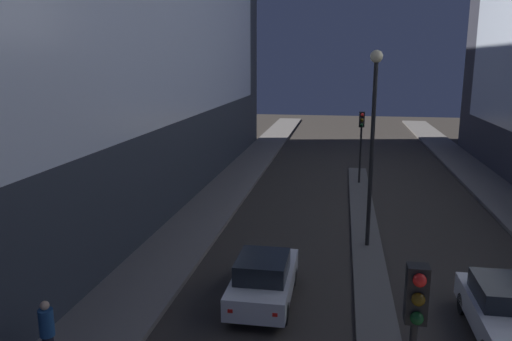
{
  "coord_description": "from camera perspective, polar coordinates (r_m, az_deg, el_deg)",
  "views": [
    {
      "loc": [
        -1.2,
        -2.65,
        7.32
      ],
      "look_at": [
        -5.49,
        22.4,
        1.71
      ],
      "focal_mm": 35.0,
      "sensor_mm": 36.0,
      "label": 1
    }
  ],
  "objects": [
    {
      "name": "traffic_light_near",
      "position": [
        8.29,
        17.58,
        -17.56
      ],
      "size": [
        0.32,
        0.42,
        4.25
      ],
      "color": "black",
      "rests_on": "median_strip"
    },
    {
      "name": "street_lamp",
      "position": [
        19.45,
        13.26,
        5.56
      ],
      "size": [
        0.47,
        0.47,
        7.58
      ],
      "color": "black",
      "rests_on": "median_strip"
    },
    {
      "name": "traffic_light_mid",
      "position": [
        30.15,
        11.95,
        4.45
      ],
      "size": [
        0.32,
        0.42,
        4.25
      ],
      "color": "black",
      "rests_on": "median_strip"
    },
    {
      "name": "car_left_lane",
      "position": [
        15.64,
        0.88,
        -12.25
      ],
      "size": [
        1.75,
        4.1,
        1.58
      ],
      "color": "silver",
      "rests_on": "ground"
    },
    {
      "name": "median_strip",
      "position": [
        20.23,
        12.61,
        -8.89
      ],
      "size": [
        1.18,
        30.39,
        0.12
      ],
      "color": "#56544F",
      "rests_on": "ground"
    },
    {
      "name": "car_right_lane",
      "position": [
        15.33,
        26.86,
        -14.28
      ],
      "size": [
        1.87,
        4.16,
        1.52
      ],
      "color": "silver",
      "rests_on": "ground"
    },
    {
      "name": "pedestrian_on_left_sidewalk",
      "position": [
        13.38,
        -22.75,
        -16.59
      ],
      "size": [
        0.35,
        0.35,
        1.64
      ],
      "color": "black",
      "rests_on": "sidewalk_left"
    }
  ]
}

